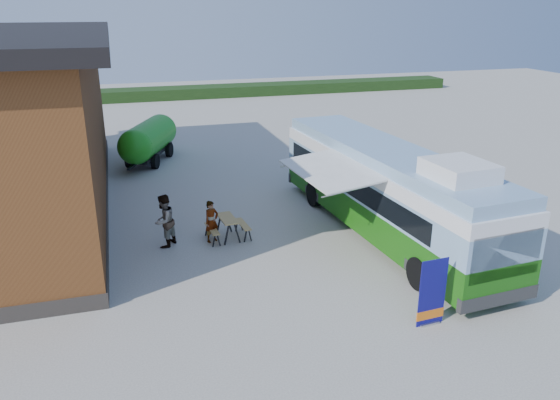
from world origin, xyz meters
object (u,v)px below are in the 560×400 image
object	(u,v)px
person_b	(164,221)
slurry_tanker	(149,139)
bus	(386,188)
person_a	(212,221)
picnic_table	(228,223)
banner	(432,298)

from	to	relation	value
person_b	slurry_tanker	world-z (taller)	slurry_tanker
person_b	bus	bearing A→B (deg)	118.97
person_a	slurry_tanker	distance (m)	12.05
person_a	bus	bearing A→B (deg)	-37.05
slurry_tanker	person_a	bearing A→B (deg)	-59.75
person_a	slurry_tanker	size ratio (longest dim) A/B	0.27
bus	picnic_table	xyz separation A→B (m)	(-5.91, 1.29, -1.27)
bus	person_b	xyz separation A→B (m)	(-8.28, 1.28, -0.91)
bus	slurry_tanker	world-z (taller)	bus
bus	slurry_tanker	xyz separation A→B (m)	(-7.98, 13.16, -0.56)
picnic_table	slurry_tanker	bearing A→B (deg)	95.04
person_a	picnic_table	bearing A→B (deg)	-19.75
bus	person_a	world-z (taller)	bus
person_a	person_b	size ratio (longest dim) A/B	0.81
person_a	person_b	distance (m)	1.75
slurry_tanker	bus	bearing A→B (deg)	-35.42
banner	bus	bearing A→B (deg)	70.65
picnic_table	person_b	world-z (taller)	person_b
bus	person_a	bearing A→B (deg)	165.38
bus	picnic_table	distance (m)	6.18
bus	slurry_tanker	bearing A→B (deg)	117.12
banner	person_b	world-z (taller)	banner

